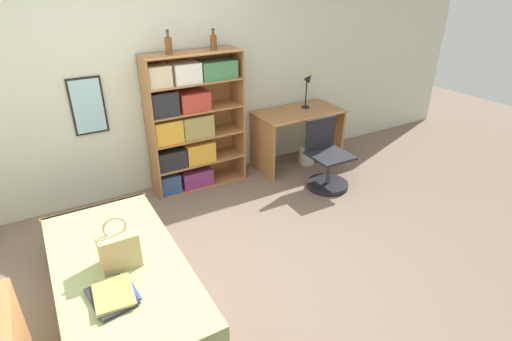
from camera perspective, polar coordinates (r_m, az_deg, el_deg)
name	(u,v)px	position (r m, az deg, el deg)	size (l,w,h in m)	color
ground_plane	(204,272)	(3.64, -7.40, -14.13)	(14.00, 14.00, 0.00)	#756051
wall_back	(132,81)	(4.56, -17.32, 12.05)	(10.00, 0.09, 2.60)	beige
bed	(122,281)	(3.41, -18.64, -14.75)	(0.95, 1.94, 0.38)	#A36B3D
handbag	(119,248)	(3.18, -19.05, -10.41)	(0.28, 0.22, 0.42)	tan
book_stack_on_bed	(113,295)	(2.99, -19.78, -16.45)	(0.33, 0.39, 0.05)	#334C84
bookcase	(188,123)	(4.63, -9.76, 6.69)	(1.10, 0.34, 1.59)	#A36B3D
bottle_green	(168,45)	(4.34, -12.40, 17.09)	(0.07, 0.07, 0.24)	brown
bottle_brown	(213,42)	(4.54, -6.10, 17.84)	(0.07, 0.07, 0.22)	brown
desk	(298,128)	(5.27, 5.99, 6.05)	(1.12, 0.61, 0.75)	#A36B3D
desk_lamp	(308,84)	(5.27, 7.46, 12.15)	(0.15, 0.11, 0.46)	black
desk_chair	(326,167)	(4.86, 10.02, 0.53)	(0.50, 0.50, 0.82)	black
waste_bin	(307,154)	(5.44, 7.25, 2.35)	(0.21, 0.21, 0.27)	#B7B2A8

